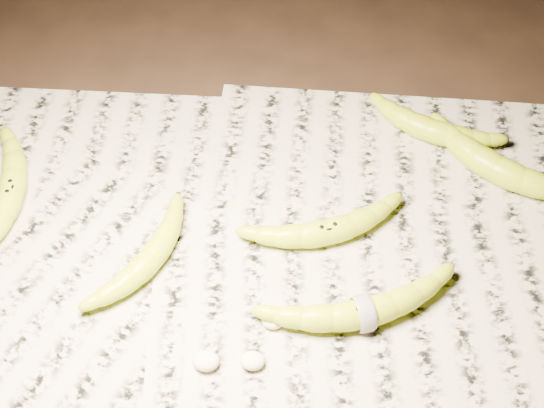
# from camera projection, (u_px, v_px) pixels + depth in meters

# --- Properties ---
(ground) EXTENTS (3.00, 3.00, 0.00)m
(ground) POSITION_uv_depth(u_px,v_px,m) (287.00, 253.00, 0.98)
(ground) COLOR black
(ground) RESTS_ON ground
(newspaper_patch) EXTENTS (0.90, 0.70, 0.01)m
(newspaper_patch) POSITION_uv_depth(u_px,v_px,m) (261.00, 258.00, 0.97)
(newspaper_patch) COLOR #AAA792
(newspaper_patch) RESTS_ON ground
(banana_left_a) EXTENTS (0.07, 0.21, 0.04)m
(banana_left_a) POSITION_uv_depth(u_px,v_px,m) (10.00, 192.00, 1.01)
(banana_left_a) COLOR #C0D81B
(banana_left_a) RESTS_ON newspaper_patch
(banana_left_b) EXTENTS (0.12, 0.18, 0.03)m
(banana_left_b) POSITION_uv_depth(u_px,v_px,m) (150.00, 257.00, 0.94)
(banana_left_b) COLOR #C0D81B
(banana_left_b) RESTS_ON newspaper_patch
(banana_center) EXTENTS (0.20, 0.12, 0.04)m
(banana_center) POSITION_uv_depth(u_px,v_px,m) (327.00, 230.00, 0.97)
(banana_center) COLOR #C0D81B
(banana_center) RESTS_ON newspaper_patch
(banana_taped) EXTENTS (0.23, 0.13, 0.04)m
(banana_taped) POSITION_uv_depth(u_px,v_px,m) (364.00, 312.00, 0.89)
(banana_taped) COLOR #C0D81B
(banana_taped) RESTS_ON newspaper_patch
(banana_upper_a) EXTENTS (0.21, 0.17, 0.04)m
(banana_upper_a) POSITION_uv_depth(u_px,v_px,m) (497.00, 167.00, 1.03)
(banana_upper_a) COLOR #C0D81B
(banana_upper_a) RESTS_ON newspaper_patch
(banana_upper_b) EXTENTS (0.18, 0.12, 0.04)m
(banana_upper_b) POSITION_uv_depth(u_px,v_px,m) (430.00, 128.00, 1.08)
(banana_upper_b) COLOR #C0D81B
(banana_upper_b) RESTS_ON newspaper_patch
(measuring_tape) EXTENTS (0.02, 0.05, 0.05)m
(measuring_tape) POSITION_uv_depth(u_px,v_px,m) (364.00, 312.00, 0.89)
(measuring_tape) COLOR white
(measuring_tape) RESTS_ON newspaper_patch
(flesh_chunk_a) EXTENTS (0.03, 0.03, 0.02)m
(flesh_chunk_a) POSITION_uv_depth(u_px,v_px,m) (206.00, 359.00, 0.86)
(flesh_chunk_a) COLOR beige
(flesh_chunk_a) RESTS_ON newspaper_patch
(flesh_chunk_b) EXTENTS (0.03, 0.02, 0.02)m
(flesh_chunk_b) POSITION_uv_depth(u_px,v_px,m) (252.00, 359.00, 0.86)
(flesh_chunk_b) COLOR beige
(flesh_chunk_b) RESTS_ON newspaper_patch
(flesh_chunk_c) EXTENTS (0.03, 0.02, 0.02)m
(flesh_chunk_c) POSITION_uv_depth(u_px,v_px,m) (273.00, 319.00, 0.90)
(flesh_chunk_c) COLOR beige
(flesh_chunk_c) RESTS_ON newspaper_patch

